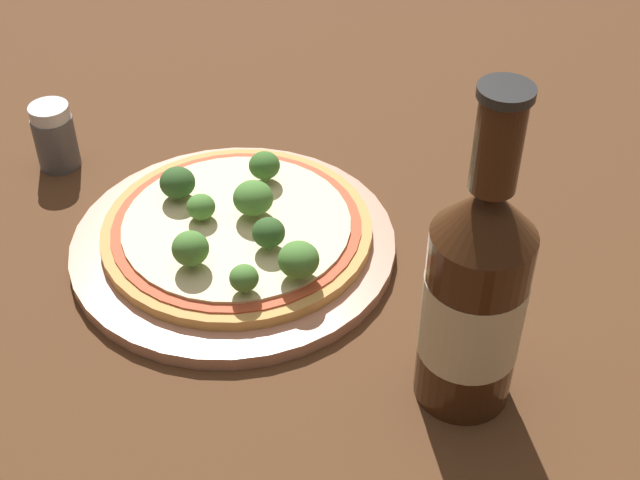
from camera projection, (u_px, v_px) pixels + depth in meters
ground_plane at (248, 235)px, 0.78m from camera, size 3.00×3.00×0.00m
plate at (232, 244)px, 0.76m from camera, size 0.28×0.28×0.01m
pizza at (240, 230)px, 0.76m from camera, size 0.23×0.23×0.01m
broccoli_floret_0 at (186, 247)px, 0.70m from camera, size 0.03×0.03×0.03m
broccoli_floret_1 at (269, 233)px, 0.72m from camera, size 0.03×0.03×0.03m
broccoli_floret_2 at (201, 207)px, 0.75m from camera, size 0.02×0.02×0.02m
broccoli_floret_3 at (299, 260)px, 0.69m from camera, size 0.03×0.03×0.03m
broccoli_floret_4 at (177, 183)px, 0.77m from camera, size 0.03×0.03×0.03m
broccoli_floret_5 at (264, 166)px, 0.79m from camera, size 0.03×0.03×0.03m
broccoli_floret_6 at (251, 200)px, 0.75m from camera, size 0.03×0.03×0.03m
broccoli_floret_7 at (244, 278)px, 0.68m from camera, size 0.02×0.02×0.02m
beer_bottle at (475, 296)px, 0.59m from camera, size 0.07×0.07×0.25m
pepper_shaker at (53, 138)px, 0.84m from camera, size 0.04×0.04×0.07m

